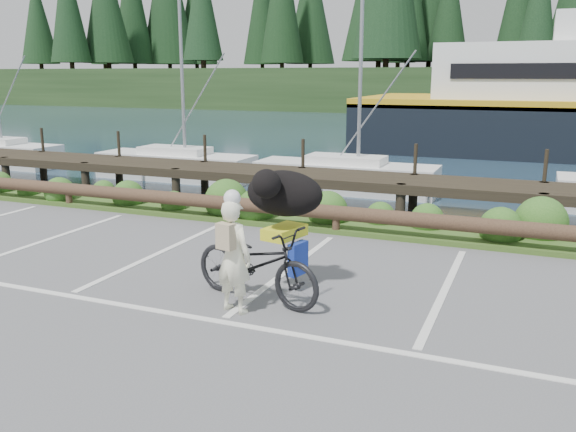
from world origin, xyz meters
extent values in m
plane|color=#535355|center=(0.00, 0.00, 0.00)|extent=(72.00, 72.00, 0.00)
plane|color=#1B2F41|center=(0.00, 48.00, -1.20)|extent=(160.00, 160.00, 0.00)
cube|color=#3D5B21|center=(0.00, 5.30, 0.05)|extent=(34.00, 1.60, 0.10)
imported|color=black|center=(0.11, 0.51, 0.57)|extent=(2.28, 1.23, 1.14)
imported|color=white|center=(0.00, 0.02, 0.80)|extent=(0.65, 0.50, 1.60)
ellipsoid|color=black|center=(0.27, 1.19, 1.49)|extent=(0.85, 1.31, 0.70)
camera|label=1|loc=(3.74, -7.10, 3.24)|focal=38.00mm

